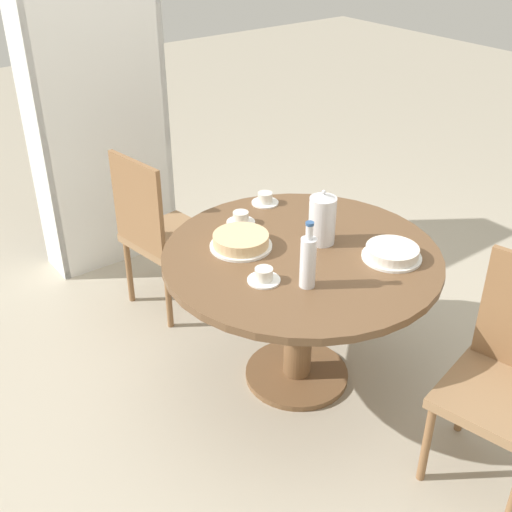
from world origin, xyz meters
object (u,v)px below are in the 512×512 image
object	(u,v)px
bookshelf	(100,122)
cup_c	(264,276)
water_bottle	(308,261)
cup_b	(241,219)
cake_main	(241,241)
chair_b	(160,231)
cake_second	(392,253)
chair_a	(509,376)
coffee_pot	(322,219)
cup_a	(265,199)

from	to	relation	value
bookshelf	cup_c	xyz separation A→B (m)	(-0.11, -1.74, -0.16)
cup_c	water_bottle	bearing A→B (deg)	-48.38
water_bottle	cup_b	world-z (taller)	water_bottle
cake_main	cup_c	distance (m)	0.30
bookshelf	cake_main	size ratio (longest dim) A/B	6.50
chair_b	cake_second	size ratio (longest dim) A/B	3.59
chair_a	coffee_pot	size ratio (longest dim) A/B	3.61
cake_second	bookshelf	bearing A→B (deg)	103.03
cup_a	chair_b	bearing A→B (deg)	130.88
cake_main	cup_c	bearing A→B (deg)	-107.50
cake_main	cup_a	distance (m)	0.46
chair_a	cup_b	distance (m)	1.36
water_bottle	cake_second	bearing A→B (deg)	-7.23
chair_a	chair_b	size ratio (longest dim) A/B	1.00
cake_main	cake_second	distance (m)	0.66
cake_main	cake_second	bearing A→B (deg)	-45.42
water_bottle	cup_a	size ratio (longest dim) A/B	2.10
water_bottle	cake_main	size ratio (longest dim) A/B	1.03
cake_main	cup_b	distance (m)	0.23
water_bottle	chair_b	bearing A→B (deg)	92.28
chair_a	chair_b	world-z (taller)	same
coffee_pot	cake_second	xyz separation A→B (m)	(0.15, -0.29, -0.09)
chair_b	cake_second	xyz separation A→B (m)	(0.48, -1.20, 0.25)
cake_second	cup_b	size ratio (longest dim) A/B	1.89
coffee_pot	cup_c	xyz separation A→B (m)	(-0.41, -0.10, -0.10)
coffee_pot	cup_a	world-z (taller)	coffee_pot
chair_b	bookshelf	world-z (taller)	bookshelf
cake_main	cake_second	xyz separation A→B (m)	(0.47, -0.47, -0.00)
bookshelf	chair_b	bearing A→B (deg)	87.03
cup_a	bookshelf	bearing A→B (deg)	106.37
chair_a	cake_second	bearing A→B (deg)	166.97
cake_second	coffee_pot	bearing A→B (deg)	116.84
cup_b	chair_b	bearing A→B (deg)	105.85
chair_a	bookshelf	distance (m)	2.63
water_bottle	cake_main	bearing A→B (deg)	93.88
chair_b	chair_a	bearing A→B (deg)	-173.50
coffee_pot	cup_a	size ratio (longest dim) A/B	1.88
coffee_pot	cup_b	distance (m)	0.42
cup_a	cup_c	world-z (taller)	same
chair_a	coffee_pot	bearing A→B (deg)	176.04
chair_b	cup_b	size ratio (longest dim) A/B	6.78
bookshelf	cake_second	size ratio (longest dim) A/B	7.02
coffee_pot	cup_a	bearing A→B (deg)	84.71
chair_b	cup_a	bearing A→B (deg)	-147.32
chair_b	coffee_pot	bearing A→B (deg)	-167.95
cup_b	cake_main	bearing A→B (deg)	-125.71
chair_a	water_bottle	bearing A→B (deg)	-160.74
water_bottle	cup_b	xyz separation A→B (m)	(0.11, 0.61, -0.09)
bookshelf	cake_second	xyz separation A→B (m)	(0.45, -1.93, -0.16)
chair_a	cup_c	xyz separation A→B (m)	(-0.55, 0.83, 0.25)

